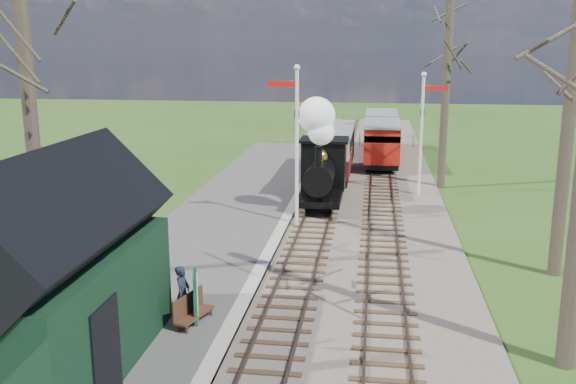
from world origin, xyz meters
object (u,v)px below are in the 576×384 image
semaphore_far (423,125)px  red_carriage_a (382,143)px  station_shed (53,278)px  semaphore_near (295,135)px  sign_board (196,297)px  red_carriage_b (381,130)px  person (183,293)px  bench (191,309)px  coach (331,150)px  locomotive (321,160)px

semaphore_far → red_carriage_a: bearing=105.2°
station_shed → semaphore_near: bearing=73.6°
semaphore_far → sign_board: bearing=-113.2°
semaphore_far → semaphore_near: bearing=-130.6°
red_carriage_b → sign_board: 27.59m
person → semaphore_near: bearing=-5.0°
red_carriage_a → bench: (-4.80, -21.88, -0.92)m
coach → locomotive: bearing=-90.1°
locomotive → coach: size_ratio=0.63×
station_shed → semaphore_far: size_ratio=1.10×
station_shed → bench: 3.80m
station_shed → red_carriage_a: bearing=74.3°
semaphore_near → red_carriage_b: (3.37, 18.04, -2.15)m
station_shed → locomotive: (4.29, 14.99, -0.09)m
coach → red_carriage_a: 4.35m
red_carriage_b → person: 27.69m
person → locomotive: bearing=-6.0°
semaphore_far → person: 16.82m
red_carriage_b → person: bearing=-100.5°
sign_board → person: bearing=-171.1°
person → red_carriage_a: bearing=-7.8°
station_shed → red_carriage_a: (6.90, 24.54, -0.79)m
locomotive → person: locomotive is taller
semaphore_far → red_carriage_a: semaphore_far is taller
sign_board → semaphore_far: bearing=66.8°
sign_board → coach: bearing=83.3°
locomotive → person: 12.47m
station_shed → semaphore_far: 20.01m
station_shed → person: 3.64m
locomotive → red_carriage_b: bearing=80.2°
station_shed → bench: bearing=51.8°
coach → station_shed: bearing=-101.5°
station_shed → semaphore_near: size_ratio=1.01×
semaphore_near → red_carriage_a: bearing=75.0°
coach → red_carriage_b: size_ratio=1.51×
sign_board → semaphore_near: bearing=81.6°
sign_board → person: size_ratio=0.86×
station_shed → semaphore_near: semaphore_near is taller
semaphore_near → semaphore_far: bearing=49.4°
station_shed → coach: station_shed is taller
semaphore_near → sign_board: 9.65m
semaphore_far → bench: semaphore_far is taller
locomotive → person: size_ratio=3.36×
coach → sign_board: (-2.12, -18.18, -0.78)m
red_carriage_a → person: bearing=-103.1°
coach → person: (-2.44, -18.23, -0.68)m
semaphore_far → red_carriage_b: semaphore_far is taller
semaphore_far → coach: bearing=145.1°
red_carriage_b → person: red_carriage_b is taller
red_carriage_a → person: size_ratio=3.55×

